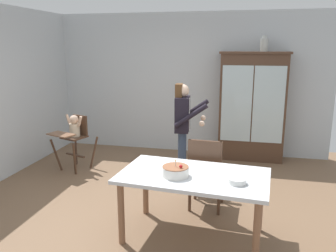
# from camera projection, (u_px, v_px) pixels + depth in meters

# --- Properties ---
(ground_plane) EXTENTS (6.24, 6.24, 0.00)m
(ground_plane) POSITION_uv_depth(u_px,v_px,m) (155.00, 209.00, 4.43)
(ground_plane) COLOR brown
(wall_back) EXTENTS (5.32, 0.06, 2.70)m
(wall_back) POSITION_uv_depth(u_px,v_px,m) (189.00, 84.00, 6.62)
(wall_back) COLOR silver
(wall_back) RESTS_ON ground_plane
(china_cabinet) EXTENTS (1.22, 0.48, 1.98)m
(china_cabinet) POSITION_uv_depth(u_px,v_px,m) (252.00, 107.00, 6.18)
(china_cabinet) COLOR #4C3323
(china_cabinet) RESTS_ON ground_plane
(ceramic_vase) EXTENTS (0.13, 0.13, 0.27)m
(ceramic_vase) POSITION_uv_depth(u_px,v_px,m) (264.00, 44.00, 5.90)
(ceramic_vase) COLOR #B2B7B2
(ceramic_vase) RESTS_ON china_cabinet
(high_chair_with_toddler) EXTENTS (0.73, 0.81, 0.95)m
(high_chair_with_toddler) POSITION_uv_depth(u_px,v_px,m) (74.00, 132.00, 5.70)
(high_chair_with_toddler) COLOR #4C3323
(high_chair_with_toddler) RESTS_ON ground_plane
(adult_person) EXTENTS (0.52, 0.51, 1.53)m
(adult_person) POSITION_uv_depth(u_px,v_px,m) (183.00, 121.00, 5.09)
(adult_person) COLOR #33425B
(adult_person) RESTS_ON ground_plane
(dining_table) EXTENTS (1.64, 1.02, 0.74)m
(dining_table) POSITION_uv_depth(u_px,v_px,m) (194.00, 182.00, 3.63)
(dining_table) COLOR silver
(dining_table) RESTS_ON ground_plane
(birthday_cake) EXTENTS (0.28, 0.28, 0.19)m
(birthday_cake) POSITION_uv_depth(u_px,v_px,m) (176.00, 171.00, 3.54)
(birthday_cake) COLOR white
(birthday_cake) RESTS_ON dining_table
(serving_bowl) EXTENTS (0.18, 0.18, 0.05)m
(serving_bowl) POSITION_uv_depth(u_px,v_px,m) (237.00, 181.00, 3.35)
(serving_bowl) COLOR silver
(serving_bowl) RESTS_ON dining_table
(dining_chair_far_side) EXTENTS (0.46, 0.46, 0.96)m
(dining_chair_far_side) POSITION_uv_depth(u_px,v_px,m) (206.00, 169.00, 4.27)
(dining_chair_far_side) COLOR #4C3323
(dining_chair_far_side) RESTS_ON ground_plane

